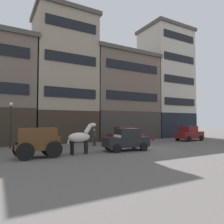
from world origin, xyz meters
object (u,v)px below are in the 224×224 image
object	(u,v)px
cargo_wagon	(39,140)
fire_hydrant_curbside	(153,137)
streetlamp_curbside	(11,119)
draft_horse	(81,137)
sedan_parked_curb	(126,136)
sedan_dark	(189,133)
pedestrian_officer	(94,136)
sedan_light	(126,140)

from	to	relation	value
cargo_wagon	fire_hydrant_curbside	world-z (taller)	cargo_wagon
cargo_wagon	fire_hydrant_curbside	distance (m)	15.64
streetlamp_curbside	draft_horse	bearing A→B (deg)	-54.25
cargo_wagon	streetlamp_curbside	distance (m)	6.34
draft_horse	sedan_parked_curb	xyz separation A→B (m)	(6.39, 3.65, -0.36)
sedan_dark	pedestrian_officer	xyz separation A→B (m)	(-12.68, 0.79, 0.07)
cargo_wagon	sedan_dark	bearing A→B (deg)	10.16
sedan_light	sedan_parked_curb	bearing A→B (deg)	57.06
sedan_parked_curb	fire_hydrant_curbside	distance (m)	5.61
cargo_wagon	sedan_parked_curb	xyz separation A→B (m)	(9.34, 3.66, -0.23)
sedan_dark	sedan_light	distance (m)	12.17
streetlamp_curbside	fire_hydrant_curbside	distance (m)	16.13
sedan_parked_curb	fire_hydrant_curbside	size ratio (longest dim) A/B	4.57
fire_hydrant_curbside	sedan_light	bearing A→B (deg)	-143.66
sedan_dark	streetlamp_curbside	xyz separation A→B (m)	(-19.99, 2.67, 1.76)
cargo_wagon	sedan_dark	distance (m)	18.92
sedan_dark	sedan_light	world-z (taller)	same
draft_horse	sedan_parked_curb	size ratio (longest dim) A/B	0.62
sedan_dark	streetlamp_curbside	bearing A→B (deg)	172.40
cargo_wagon	sedan_parked_curb	world-z (taller)	cargo_wagon
cargo_wagon	streetlamp_curbside	world-z (taller)	streetlamp_curbside
sedan_light	pedestrian_officer	distance (m)	4.31
sedan_dark	pedestrian_officer	world-z (taller)	sedan_dark
streetlamp_curbside	pedestrian_officer	bearing A→B (deg)	-14.40
pedestrian_officer	streetlamp_curbside	bearing A→B (deg)	165.60
sedan_dark	fire_hydrant_curbside	bearing A→B (deg)	150.99
sedan_parked_curb	fire_hydrant_curbside	world-z (taller)	sedan_parked_curb
sedan_dark	fire_hydrant_curbside	world-z (taller)	sedan_dark
fire_hydrant_curbside	sedan_parked_curb	bearing A→B (deg)	-159.99
draft_horse	fire_hydrant_curbside	bearing A→B (deg)	25.55
sedan_dark	streetlamp_curbside	size ratio (longest dim) A/B	0.92
sedan_dark	draft_horse	bearing A→B (deg)	-167.99
draft_horse	sedan_light	xyz separation A→B (m)	(3.98, -0.07, -0.36)
draft_horse	pedestrian_officer	bearing A→B (deg)	54.11
cargo_wagon	streetlamp_curbside	xyz separation A→B (m)	(-1.37, 6.00, 1.52)
sedan_dark	pedestrian_officer	size ratio (longest dim) A/B	2.11
cargo_wagon	pedestrian_officer	distance (m)	7.23
draft_horse	pedestrian_officer	xyz separation A→B (m)	(2.99, 4.13, -0.29)
sedan_dark	fire_hydrant_curbside	size ratio (longest dim) A/B	4.55
sedan_light	pedestrian_officer	xyz separation A→B (m)	(-1.00, 4.20, 0.07)
pedestrian_officer	streetlamp_curbside	size ratio (longest dim) A/B	0.44
fire_hydrant_curbside	draft_horse	bearing A→B (deg)	-154.45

